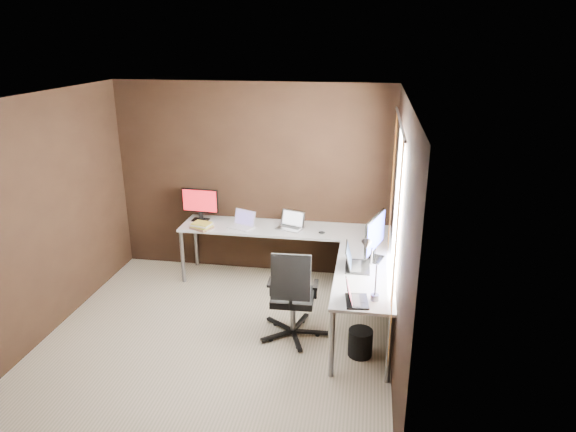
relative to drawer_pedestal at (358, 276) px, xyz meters
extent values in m
cube|color=beige|center=(-1.43, -1.15, -0.30)|extent=(3.60, 3.60, 0.00)
cube|color=white|center=(-1.43, -1.15, 2.20)|extent=(3.60, 3.60, 0.00)
cube|color=black|center=(-1.43, 0.65, 0.95)|extent=(3.60, 0.00, 2.50)
cube|color=black|center=(-1.43, -2.95, 0.95)|extent=(3.60, 0.00, 2.50)
cube|color=black|center=(-3.23, -1.15, 0.95)|extent=(0.00, 3.60, 2.50)
cube|color=black|center=(0.37, -1.15, 0.95)|extent=(0.00, 3.60, 2.50)
cube|color=white|center=(0.36, -0.80, 1.15)|extent=(0.00, 1.00, 1.30)
cube|color=orange|center=(0.32, -1.53, 0.95)|extent=(0.01, 0.35, 2.00)
cube|color=orange|center=(0.32, -0.08, 0.95)|extent=(0.01, 0.35, 2.00)
cylinder|color=slate|center=(0.32, -0.80, 1.98)|extent=(0.02, 1.90, 0.02)
cube|color=white|center=(-0.96, 0.35, 0.41)|extent=(2.65, 0.60, 0.03)
cube|color=white|center=(0.07, -0.78, 0.41)|extent=(0.60, 1.65, 0.03)
cylinder|color=slate|center=(-2.24, 0.09, 0.05)|extent=(0.05, 0.05, 0.70)
cylinder|color=slate|center=(-2.24, 0.61, 0.05)|extent=(0.05, 0.05, 0.70)
cylinder|color=slate|center=(-0.19, -1.56, 0.05)|extent=(0.05, 0.05, 0.70)
cylinder|color=slate|center=(0.33, -1.56, 0.05)|extent=(0.05, 0.05, 0.70)
cylinder|color=slate|center=(0.33, 0.61, 0.05)|extent=(0.05, 0.05, 0.70)
cube|color=white|center=(0.00, 0.00, 0.00)|extent=(0.42, 0.50, 0.60)
cube|color=black|center=(-2.09, 0.44, 0.44)|extent=(0.22, 0.15, 0.01)
cube|color=black|center=(-2.09, 0.46, 0.49)|extent=(0.05, 0.03, 0.10)
cube|color=black|center=(-2.09, 0.46, 0.70)|extent=(0.49, 0.05, 0.31)
cube|color=red|center=(-2.09, 0.44, 0.70)|extent=(0.46, 0.03, 0.28)
cube|color=black|center=(0.18, -0.45, 0.44)|extent=(0.21, 0.26, 0.01)
cube|color=black|center=(0.16, -0.44, 0.50)|extent=(0.05, 0.06, 0.10)
cube|color=black|center=(0.16, -0.44, 0.74)|extent=(0.21, 0.59, 0.38)
cube|color=#2029B0|center=(0.17, -0.45, 0.74)|extent=(0.18, 0.55, 0.35)
cube|color=white|center=(-1.50, 0.26, 0.44)|extent=(0.37, 0.32, 0.02)
cube|color=white|center=(-1.47, 0.34, 0.54)|extent=(0.31, 0.17, 0.19)
cube|color=#5E4F92|center=(-1.47, 0.33, 0.54)|extent=(0.27, 0.15, 0.17)
cube|color=silver|center=(-0.89, 0.33, 0.44)|extent=(0.37, 0.31, 0.02)
cube|color=silver|center=(-0.86, 0.41, 0.54)|extent=(0.32, 0.16, 0.20)
cube|color=white|center=(-0.86, 0.40, 0.54)|extent=(0.28, 0.13, 0.17)
cube|color=black|center=(0.00, -0.68, 0.44)|extent=(0.26, 0.37, 0.02)
cube|color=black|center=(-0.10, -0.68, 0.56)|extent=(0.08, 0.37, 0.23)
cube|color=#182336|center=(-0.10, -0.68, 0.56)|extent=(0.06, 0.32, 0.19)
cube|color=black|center=(0.02, -1.42, 0.44)|extent=(0.23, 0.31, 0.02)
cube|color=black|center=(-0.06, -1.43, 0.54)|extent=(0.09, 0.29, 0.18)
cube|color=#D15C74|center=(-0.05, -1.43, 0.54)|extent=(0.07, 0.26, 0.15)
cube|color=#90674D|center=(-1.98, 0.15, 0.44)|extent=(0.31, 0.28, 0.02)
cube|color=#D0D440|center=(-1.98, 0.15, 0.47)|extent=(0.28, 0.25, 0.02)
cube|color=white|center=(-1.98, 0.15, 0.49)|extent=(0.28, 0.25, 0.02)
cube|color=#D0D440|center=(-1.98, 0.15, 0.50)|extent=(0.25, 0.21, 0.01)
ellipsoid|color=black|center=(-2.02, 0.19, 0.44)|extent=(0.08, 0.06, 0.03)
ellipsoid|color=black|center=(-0.47, 0.22, 0.45)|extent=(0.10, 0.08, 0.03)
cylinder|color=slate|center=(0.18, -1.36, 0.46)|extent=(0.08, 0.08, 0.06)
cylinder|color=slate|center=(0.18, -1.36, 0.64)|extent=(0.02, 0.02, 0.31)
cylinder|color=slate|center=(0.13, -1.33, 0.85)|extent=(0.02, 0.17, 0.23)
cone|color=slate|center=(0.08, -1.26, 0.93)|extent=(0.10, 0.12, 0.13)
cylinder|color=slate|center=(-0.65, -0.91, -0.06)|extent=(0.06, 0.06, 0.36)
cube|color=black|center=(-0.65, -0.91, 0.14)|extent=(0.45, 0.45, 0.08)
cube|color=black|center=(-0.64, -1.12, 0.47)|extent=(0.40, 0.13, 0.47)
cylinder|color=black|center=(0.07, -1.17, -0.16)|extent=(0.25, 0.25, 0.28)
camera|label=1|loc=(0.07, -5.62, 2.73)|focal=32.00mm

